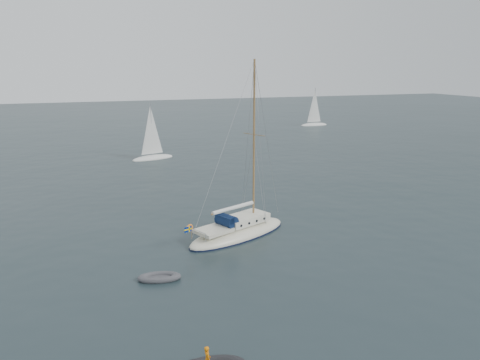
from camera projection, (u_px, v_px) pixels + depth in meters
name	position (u px, v px, depth m)	size (l,w,h in m)	color
ground	(253.00, 248.00, 33.64)	(300.00, 300.00, 0.00)	black
sailboat	(238.00, 223.00, 35.81)	(9.73, 2.92, 13.86)	beige
dinghy	(159.00, 277.00, 28.59)	(2.66, 1.20, 0.38)	#444448
distant_yacht_c	(151.00, 134.00, 64.86)	(6.19, 3.30, 8.20)	silver
distant_yacht_b	(314.00, 109.00, 101.49)	(6.50, 3.47, 8.61)	silver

